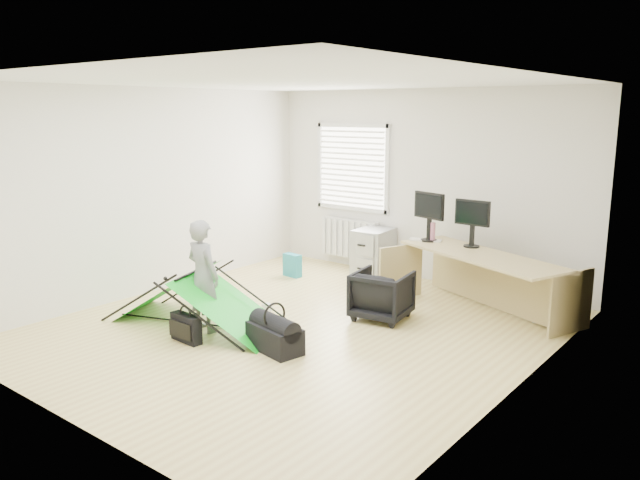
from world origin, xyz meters
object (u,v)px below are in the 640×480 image
Objects in this scene: laptop_bag at (186,328)px; desk at (479,284)px; monitor_left at (429,223)px; person at (203,276)px; office_chair at (382,295)px; monitor_right at (472,230)px; storage_crate at (558,312)px; thermos at (433,232)px; filing_cabinet at (374,253)px; duffel_bag at (275,338)px; kite at (197,298)px.

desk is at bearing 57.47° from laptop_bag.
person is (-1.30, -2.69, -0.35)m from monitor_left.
office_chair is 0.51× the size of person.
office_chair is at bearing 61.32° from laptop_bag.
storage_crate is (1.10, -0.01, -0.83)m from monitor_right.
monitor_left is at bearing -156.68° from thermos.
monitor_right reaches higher than thermos.
filing_cabinet is 2.83m from storage_crate.
duffel_bag is at bearing -126.65° from storage_crate.
monitor_right is (0.59, 0.00, -0.02)m from monitor_left.
monitor_right is at bearing -121.64° from person.
kite is 0.56m from laptop_bag.
office_chair is 1.59× the size of laptop_bag.
laptop_bag is at bearing -73.82° from kite.
office_chair is (-0.01, -1.16, -0.58)m from thermos.
thermos is 0.53× the size of storage_crate.
storage_crate is (1.65, -0.03, -0.73)m from thermos.
monitor_left is 0.24× the size of kite.
person is 0.37m from kite.
thermos is 1.30m from office_chair.
desk is at bearing -142.78° from office_chair.
duffel_bag is (-0.28, -2.66, -0.84)m from monitor_left.
desk is 1.18m from office_chair.
laptop_bag is (-1.19, -3.05, -0.82)m from monitor_left.
office_chair is at bearing -58.72° from filing_cabinet.
monitor_left reaches higher than storage_crate.
monitor_right is 0.36× the size of person.
thermos is 2.80m from duffel_bag.
filing_cabinet is 3.16m from duffel_bag.
laptop_bag is at bearing -104.50° from desk.
thermos is at bearing -179.32° from monitor_right.
desk is at bearing -3.46° from monitor_left.
laptop_bag is (-2.03, -2.76, -0.22)m from desk.
filing_cabinet reaches higher than laptop_bag.
storage_crate is 1.17× the size of laptop_bag.
desk is at bearing 25.34° from kite.
person reaches higher than monitor_left.
person is at bearing 112.09° from laptop_bag.
laptop_bag is at bearing -133.40° from storage_crate.
monitor_right is 3.63m from laptop_bag.
monitor_right is (1.69, -0.38, 0.60)m from filing_cabinet.
laptop_bag is at bearing -96.64° from filing_cabinet.
monitor_right reaches higher than storage_crate.
thermos is at bearing -179.46° from desk.
monitor_right is 0.97× the size of storage_crate.
monitor_left is at bearing -112.35° from person.
kite is (-0.40, -3.00, -0.04)m from filing_cabinet.
filing_cabinet is 3.09m from person.
monitor_right reaches higher than filing_cabinet.
storage_crate is (1.67, 1.14, -0.16)m from office_chair.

